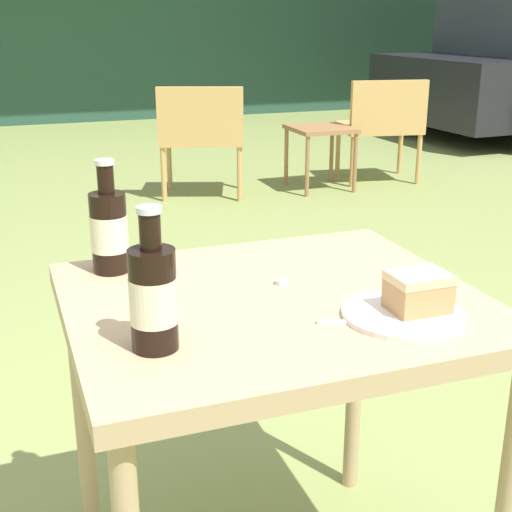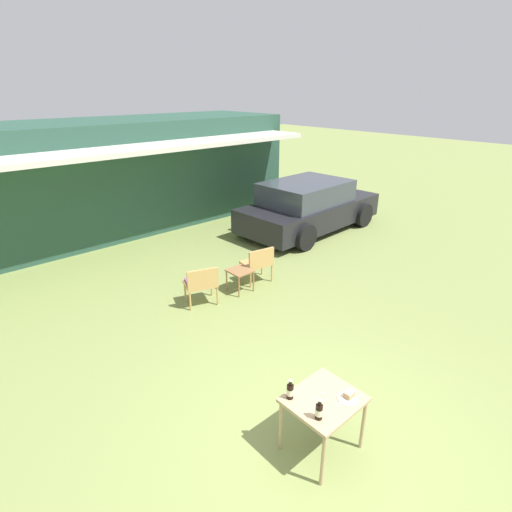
{
  "view_description": "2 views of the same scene",
  "coord_description": "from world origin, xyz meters",
  "px_view_note": "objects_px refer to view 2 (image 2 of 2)",
  "views": [
    {
      "loc": [
        -0.46,
        -1.17,
        1.23
      ],
      "look_at": [
        0.0,
        0.1,
        0.77
      ],
      "focal_mm": 50.0,
      "sensor_mm": 36.0,
      "label": 1
    },
    {
      "loc": [
        -2.76,
        -1.99,
        3.79
      ],
      "look_at": [
        1.77,
        3.06,
        0.9
      ],
      "focal_mm": 28.0,
      "sensor_mm": 36.0,
      "label": 2
    }
  ],
  "objects_px": {
    "parked_car": "(308,207)",
    "wicker_chair_cushioned": "(201,282)",
    "cake_on_plate": "(348,396)",
    "cola_bottle_far": "(319,411)",
    "wicker_chair_plain": "(258,262)",
    "cola_bottle_near": "(290,391)",
    "patio_table": "(324,404)",
    "garden_side_table": "(240,273)"
  },
  "relations": [
    {
      "from": "garden_side_table",
      "to": "cola_bottle_near",
      "type": "xyz_separation_m",
      "value": [
        -2.02,
        -3.27,
        0.41
      ]
    },
    {
      "from": "cake_on_plate",
      "to": "cola_bottle_far",
      "type": "bearing_deg",
      "value": 176.32
    },
    {
      "from": "wicker_chair_plain",
      "to": "cola_bottle_far",
      "type": "height_order",
      "value": "cola_bottle_far"
    },
    {
      "from": "wicker_chair_cushioned",
      "to": "wicker_chair_plain",
      "type": "height_order",
      "value": "same"
    },
    {
      "from": "cola_bottle_far",
      "to": "cola_bottle_near",
      "type": "bearing_deg",
      "value": 91.07
    },
    {
      "from": "wicker_chair_cushioned",
      "to": "cola_bottle_far",
      "type": "relative_size",
      "value": 3.29
    },
    {
      "from": "parked_car",
      "to": "cola_bottle_far",
      "type": "height_order",
      "value": "parked_car"
    },
    {
      "from": "wicker_chair_cushioned",
      "to": "cola_bottle_near",
      "type": "relative_size",
      "value": 3.29
    },
    {
      "from": "garden_side_table",
      "to": "cake_on_plate",
      "type": "height_order",
      "value": "cake_on_plate"
    },
    {
      "from": "parked_car",
      "to": "wicker_chair_cushioned",
      "type": "relative_size",
      "value": 5.63
    },
    {
      "from": "wicker_chair_plain",
      "to": "cola_bottle_near",
      "type": "xyz_separation_m",
      "value": [
        -2.55,
        -3.32,
        0.34
      ]
    },
    {
      "from": "wicker_chair_plain",
      "to": "cola_bottle_near",
      "type": "distance_m",
      "value": 4.2
    },
    {
      "from": "parked_car",
      "to": "wicker_chair_cushioned",
      "type": "xyz_separation_m",
      "value": [
        -4.7,
        -1.52,
        -0.22
      ]
    },
    {
      "from": "cola_bottle_near",
      "to": "cola_bottle_far",
      "type": "bearing_deg",
      "value": -88.93
    },
    {
      "from": "wicker_chair_plain",
      "to": "garden_side_table",
      "type": "relative_size",
      "value": 1.69
    },
    {
      "from": "patio_table",
      "to": "cola_bottle_far",
      "type": "height_order",
      "value": "cola_bottle_far"
    },
    {
      "from": "cola_bottle_near",
      "to": "cola_bottle_far",
      "type": "height_order",
      "value": "same"
    },
    {
      "from": "wicker_chair_plain",
      "to": "patio_table",
      "type": "height_order",
      "value": "wicker_chair_plain"
    },
    {
      "from": "wicker_chair_cushioned",
      "to": "cola_bottle_near",
      "type": "distance_m",
      "value": 3.55
    },
    {
      "from": "parked_car",
      "to": "wicker_chair_cushioned",
      "type": "distance_m",
      "value": 4.94
    },
    {
      "from": "cake_on_plate",
      "to": "cola_bottle_far",
      "type": "distance_m",
      "value": 0.46
    },
    {
      "from": "parked_car",
      "to": "cola_bottle_far",
      "type": "relative_size",
      "value": 18.53
    },
    {
      "from": "parked_car",
      "to": "wicker_chair_plain",
      "type": "distance_m",
      "value": 3.64
    },
    {
      "from": "parked_car",
      "to": "cola_bottle_near",
      "type": "height_order",
      "value": "parked_car"
    },
    {
      "from": "wicker_chair_plain",
      "to": "cola_bottle_near",
      "type": "relative_size",
      "value": 3.29
    },
    {
      "from": "parked_car",
      "to": "garden_side_table",
      "type": "relative_size",
      "value": 9.54
    },
    {
      "from": "cake_on_plate",
      "to": "cola_bottle_far",
      "type": "relative_size",
      "value": 0.93
    },
    {
      "from": "cola_bottle_far",
      "to": "parked_car",
      "type": "bearing_deg",
      "value": 41.96
    },
    {
      "from": "wicker_chair_cushioned",
      "to": "cake_on_plate",
      "type": "bearing_deg",
      "value": 98.89
    },
    {
      "from": "cake_on_plate",
      "to": "patio_table",
      "type": "bearing_deg",
      "value": 139.34
    },
    {
      "from": "wicker_chair_plain",
      "to": "wicker_chair_cushioned",
      "type": "bearing_deg",
      "value": 9.3
    },
    {
      "from": "wicker_chair_plain",
      "to": "patio_table",
      "type": "bearing_deg",
      "value": 67.54
    },
    {
      "from": "garden_side_table",
      "to": "patio_table",
      "type": "distance_m",
      "value": 3.94
    },
    {
      "from": "patio_table",
      "to": "cake_on_plate",
      "type": "distance_m",
      "value": 0.28
    },
    {
      "from": "garden_side_table",
      "to": "cake_on_plate",
      "type": "distance_m",
      "value": 4.02
    },
    {
      "from": "wicker_chair_cushioned",
      "to": "patio_table",
      "type": "relative_size",
      "value": 1.0
    },
    {
      "from": "garden_side_table",
      "to": "cola_bottle_far",
      "type": "height_order",
      "value": "cola_bottle_far"
    },
    {
      "from": "cake_on_plate",
      "to": "cola_bottle_near",
      "type": "bearing_deg",
      "value": 137.81
    },
    {
      "from": "patio_table",
      "to": "cake_on_plate",
      "type": "xyz_separation_m",
      "value": [
        0.2,
        -0.17,
        0.11
      ]
    },
    {
      "from": "parked_car",
      "to": "cola_bottle_near",
      "type": "bearing_deg",
      "value": -142.69
    },
    {
      "from": "wicker_chair_plain",
      "to": "patio_table",
      "type": "xyz_separation_m",
      "value": [
        -2.28,
        -3.57,
        0.17
      ]
    },
    {
      "from": "patio_table",
      "to": "cola_bottle_far",
      "type": "relative_size",
      "value": 3.29
    }
  ]
}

